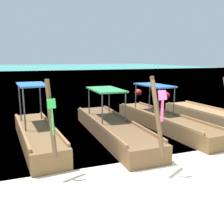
# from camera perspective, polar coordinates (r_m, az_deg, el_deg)

# --- Properties ---
(ground) EXTENTS (120.00, 120.00, 0.00)m
(ground) POSITION_cam_1_polar(r_m,az_deg,el_deg) (6.27, 13.09, -17.23)
(ground) COLOR beige
(sea_water) EXTENTS (120.00, 120.00, 0.00)m
(sea_water) POSITION_cam_1_polar(r_m,az_deg,el_deg) (66.52, -17.98, 9.11)
(sea_water) COLOR #2DB29E
(sea_water) RESTS_ON ground
(longtail_boat_green_ribbon) EXTENTS (1.53, 5.54, 2.56)m
(longtail_boat_green_ribbon) POSITION_cam_1_polar(r_m,az_deg,el_deg) (9.22, -16.79, -5.10)
(longtail_boat_green_ribbon) COLOR brown
(longtail_boat_green_ribbon) RESTS_ON ground
(longtail_boat_pink_ribbon) EXTENTS (1.37, 6.85, 2.61)m
(longtail_boat_pink_ribbon) POSITION_cam_1_polar(r_m,az_deg,el_deg) (9.79, 0.12, -3.71)
(longtail_boat_pink_ribbon) COLOR brown
(longtail_boat_pink_ribbon) RESTS_ON ground
(longtail_boat_red_ribbon) EXTENTS (1.63, 6.98, 2.49)m
(longtail_boat_red_ribbon) POSITION_cam_1_polar(r_m,az_deg,el_deg) (11.20, 11.73, -1.94)
(longtail_boat_red_ribbon) COLOR brown
(longtail_boat_red_ribbon) RESTS_ON ground
(longtail_boat_turquoise_ribbon) EXTENTS (1.67, 6.05, 2.30)m
(longtail_boat_turquoise_ribbon) POSITION_cam_1_polar(r_m,az_deg,el_deg) (12.64, 21.98, -1.17)
(longtail_boat_turquoise_ribbon) COLOR olive
(longtail_boat_turquoise_ribbon) RESTS_ON ground
(mooring_buoy_near) EXTENTS (0.56, 0.56, 0.56)m
(mooring_buoy_near) POSITION_cam_1_polar(r_m,az_deg,el_deg) (20.52, 6.08, 4.48)
(mooring_buoy_near) COLOR red
(mooring_buoy_near) RESTS_ON sea_water
(mooring_buoy_far) EXTENTS (0.55, 0.55, 0.55)m
(mooring_buoy_far) POSITION_cam_1_polar(r_m,az_deg,el_deg) (19.21, 12.38, 3.72)
(mooring_buoy_far) COLOR red
(mooring_buoy_far) RESTS_ON sea_water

